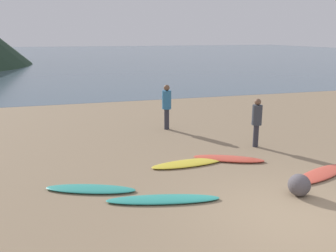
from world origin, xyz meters
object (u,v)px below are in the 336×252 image
(person_1, at_px, (167,103))
(beach_rock_near, at_px, (299,185))
(surfboard_4, at_px, (321,174))
(surfboard_2, at_px, (189,163))
(surfboard_1, at_px, (163,199))
(surfboard_3, at_px, (228,159))
(surfboard_0, at_px, (91,189))
(person_0, at_px, (257,119))

(person_1, xyz_separation_m, beach_rock_near, (1.17, -6.63, -0.76))
(surfboard_4, xyz_separation_m, beach_rock_near, (-1.33, -0.88, 0.21))
(surfboard_2, bearing_deg, surfboard_1, -127.26)
(surfboard_2, relative_size, person_1, 1.29)
(surfboard_3, bearing_deg, surfboard_2, -152.01)
(surfboard_1, distance_m, surfboard_4, 4.36)
(surfboard_0, relative_size, beach_rock_near, 4.23)
(surfboard_2, height_order, person_0, person_0)
(person_1, bearing_deg, beach_rock_near, 100.41)
(surfboard_1, xyz_separation_m, surfboard_2, (1.33, 2.05, -0.00))
(surfboard_3, xyz_separation_m, person_0, (1.42, 0.97, 0.88))
(surfboard_0, height_order, surfboard_4, surfboard_0)
(surfboard_4, relative_size, person_0, 1.38)
(surfboard_0, height_order, beach_rock_near, beach_rock_near)
(surfboard_2, height_order, person_1, person_1)
(surfboard_3, xyz_separation_m, surfboard_4, (1.79, -1.76, -0.01))
(surfboard_1, bearing_deg, surfboard_2, 69.87)
(surfboard_3, distance_m, surfboard_4, 2.51)
(surfboard_0, relative_size, surfboard_2, 0.96)
(surfboard_1, xyz_separation_m, beach_rock_near, (3.03, -0.59, 0.21))
(surfboard_1, height_order, surfboard_4, same)
(person_0, relative_size, beach_rock_near, 3.14)
(surfboard_4, distance_m, beach_rock_near, 1.61)
(beach_rock_near, bearing_deg, surfboard_1, 168.96)
(beach_rock_near, bearing_deg, surfboard_0, 160.29)
(person_1, bearing_deg, surfboard_2, 82.91)
(surfboard_0, xyz_separation_m, surfboard_4, (5.83, -0.73, -0.00))
(surfboard_0, height_order, surfboard_2, surfboard_0)
(surfboard_1, height_order, beach_rock_near, beach_rock_near)
(surfboard_1, relative_size, person_1, 1.45)
(surfboard_2, relative_size, beach_rock_near, 4.39)
(person_1, relative_size, beach_rock_near, 3.41)
(surfboard_0, bearing_deg, beach_rock_near, 1.13)
(surfboard_4, height_order, person_1, person_1)
(surfboard_1, xyz_separation_m, surfboard_3, (2.56, 2.05, 0.01))
(surfboard_0, bearing_deg, surfboard_4, 13.71)
(surfboard_2, distance_m, person_0, 2.96)
(surfboard_0, distance_m, beach_rock_near, 4.79)
(surfboard_2, height_order, surfboard_3, surfboard_3)
(surfboard_1, relative_size, surfboard_4, 1.15)
(surfboard_0, distance_m, surfboard_4, 5.87)
(surfboard_1, bearing_deg, beach_rock_near, 1.94)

